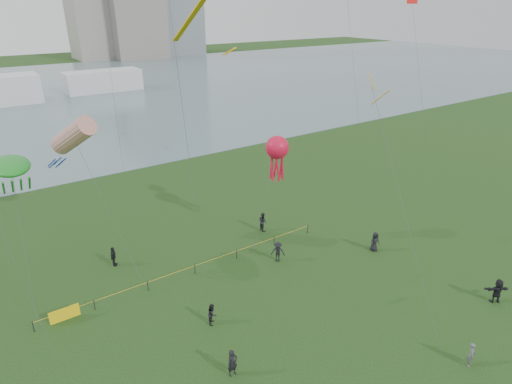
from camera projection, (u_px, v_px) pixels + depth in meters
ground_plane at (349, 368)px, 25.81m from camera, size 400.00×400.00×0.00m
lake at (43, 96)px, 101.35m from camera, size 400.00×120.00×0.08m
building_mid at (132, 6)px, 164.19m from camera, size 20.00×20.00×38.00m
building_low at (93, 21)px, 163.54m from camera, size 16.00×18.00×28.00m
pavilion_right at (103, 81)px, 106.04m from camera, size 18.00×7.00×5.00m
fence at (120, 294)px, 31.48m from camera, size 24.07×0.07×1.05m
kite_flyer at (471, 354)px, 25.74m from camera, size 0.72×0.64×1.65m
spectator_a at (212, 314)px, 29.18m from camera, size 0.94×0.96×1.55m
spectator_b at (278, 252)px, 36.17m from camera, size 1.34×1.29×1.83m
spectator_c at (113, 256)px, 35.59m from camera, size 0.92×1.08×1.74m
spectator_d at (375, 242)px, 37.75m from camera, size 0.99×0.76×1.81m
spectator_e at (497, 291)px, 31.18m from camera, size 1.81×1.44×1.93m
spectator_f at (232, 363)px, 25.02m from camera, size 0.68×0.47×1.81m
spectator_g at (263, 222)px, 41.17m from camera, size 0.79×0.96×1.84m
kite_windsock at (74, 136)px, 34.54m from camera, size 4.23×9.69×12.24m
kite_creature at (10, 166)px, 30.97m from camera, size 2.66×8.20×9.87m
kite_octopus at (277, 149)px, 36.25m from camera, size 4.15×1.99×9.99m
kite_delta at (376, 95)px, 29.92m from camera, size 3.69×11.27×15.76m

